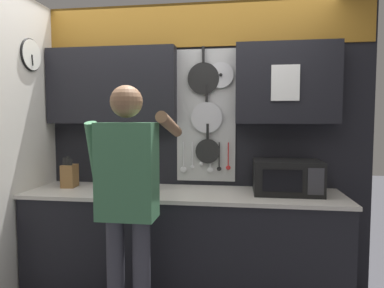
# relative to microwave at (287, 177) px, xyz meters

# --- Properties ---
(base_cabinet_counter) EXTENTS (2.57, 0.65, 0.91)m
(base_cabinet_counter) POSITION_rel_microwave_xyz_m (-0.84, -0.06, -0.59)
(base_cabinet_counter) COLOR black
(base_cabinet_counter) RESTS_ON ground_plane
(back_wall_unit) EXTENTS (3.14, 0.22, 2.52)m
(back_wall_unit) POSITION_rel_microwave_xyz_m (-0.85, 0.23, 0.47)
(back_wall_unit) COLOR black
(back_wall_unit) RESTS_ON ground_plane
(side_wall) EXTENTS (0.07, 1.60, 2.52)m
(side_wall) POSITION_rel_microwave_xyz_m (-2.14, -0.44, 0.23)
(side_wall) COLOR silver
(side_wall) RESTS_ON ground_plane
(microwave) EXTENTS (0.52, 0.38, 0.27)m
(microwave) POSITION_rel_microwave_xyz_m (0.00, 0.00, 0.00)
(microwave) COLOR black
(microwave) RESTS_ON base_cabinet_counter
(knife_block) EXTENTS (0.12, 0.16, 0.28)m
(knife_block) POSITION_rel_microwave_xyz_m (-1.85, 0.00, -0.03)
(knife_block) COLOR brown
(knife_block) RESTS_ON base_cabinet_counter
(utensil_crock) EXTENTS (0.10, 0.10, 0.35)m
(utensil_crock) POSITION_rel_microwave_xyz_m (-1.11, 0.00, -0.04)
(utensil_crock) COLOR white
(utensil_crock) RESTS_ON base_cabinet_counter
(person) EXTENTS (0.54, 0.67, 1.72)m
(person) POSITION_rel_microwave_xyz_m (-1.10, -0.63, -0.01)
(person) COLOR #383842
(person) RESTS_ON ground_plane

